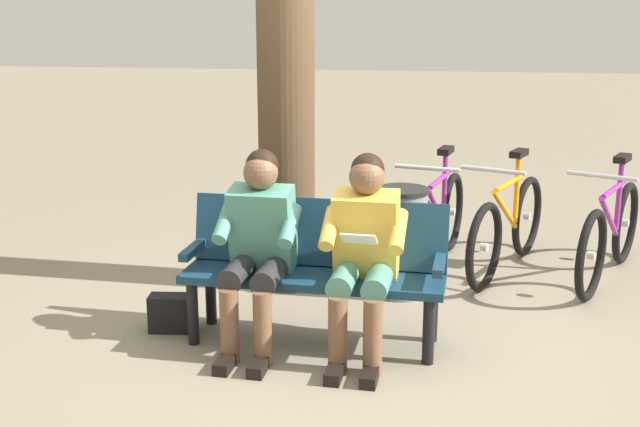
# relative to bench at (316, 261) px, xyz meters

# --- Properties ---
(ground_plane) EXTENTS (40.00, 40.00, 0.00)m
(ground_plane) POSITION_rel_bench_xyz_m (-0.15, -0.00, -0.51)
(ground_plane) COLOR gray
(bench) EXTENTS (1.62, 0.57, 0.87)m
(bench) POSITION_rel_bench_xyz_m (0.00, 0.00, 0.00)
(bench) COLOR navy
(bench) RESTS_ON ground
(person_reading) EXTENTS (0.51, 0.78, 1.20)m
(person_reading) POSITION_rel_bench_xyz_m (-0.31, 0.18, 0.16)
(person_reading) COLOR gold
(person_reading) RESTS_ON ground
(person_companion) EXTENTS (0.51, 0.78, 1.20)m
(person_companion) POSITION_rel_bench_xyz_m (0.33, 0.15, 0.16)
(person_companion) COLOR #4C8C7A
(person_companion) RESTS_ON ground
(handbag) EXTENTS (0.31, 0.17, 0.24)m
(handbag) POSITION_rel_bench_xyz_m (0.92, 0.03, -0.39)
(handbag) COLOR black
(handbag) RESTS_ON ground
(tree_trunk) EXTENTS (0.41, 0.41, 3.57)m
(tree_trunk) POSITION_rel_bench_xyz_m (0.35, -0.95, 1.28)
(tree_trunk) COLOR #4C3823
(tree_trunk) RESTS_ON ground
(litter_bin) EXTENTS (0.38, 0.38, 0.79)m
(litter_bin) POSITION_rel_bench_xyz_m (-0.49, -0.86, -0.11)
(litter_bin) COLOR slate
(litter_bin) RESTS_ON ground
(bicycle_green) EXTENTS (0.77, 1.55, 0.94)m
(bicycle_green) POSITION_rel_bench_xyz_m (-2.03, -1.39, -0.15)
(bicycle_green) COLOR black
(bicycle_green) RESTS_ON ground
(bicycle_red) EXTENTS (0.74, 1.57, 0.94)m
(bicycle_red) POSITION_rel_bench_xyz_m (-1.28, -1.49, -0.15)
(bicycle_red) COLOR black
(bicycle_red) RESTS_ON ground
(bicycle_black) EXTENTS (0.56, 1.65, 0.94)m
(bicycle_black) POSITION_rel_bench_xyz_m (-0.75, -1.52, -0.15)
(bicycle_black) COLOR black
(bicycle_black) RESTS_ON ground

